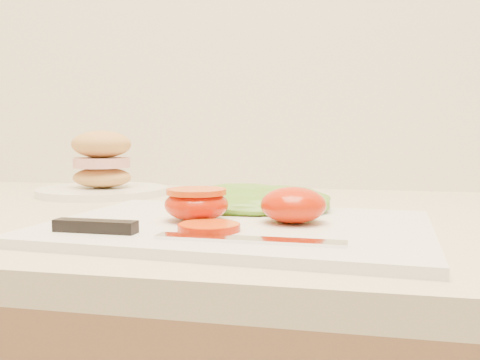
# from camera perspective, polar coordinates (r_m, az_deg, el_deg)

# --- Properties ---
(cutting_board) EXTENTS (0.42, 0.31, 0.01)m
(cutting_board) POSITION_cam_1_polar(r_m,az_deg,el_deg) (0.58, -0.21, -5.04)
(cutting_board) COLOR silver
(cutting_board) RESTS_ON counter
(tomato_half_dome) EXTENTS (0.07, 0.07, 0.04)m
(tomato_half_dome) POSITION_cam_1_polar(r_m,az_deg,el_deg) (0.57, 5.71, -2.66)
(tomato_half_dome) COLOR red
(tomato_half_dome) RESTS_ON cutting_board
(tomato_half_cut) EXTENTS (0.07, 0.07, 0.04)m
(tomato_half_cut) POSITION_cam_1_polar(r_m,az_deg,el_deg) (0.59, -4.66, -2.47)
(tomato_half_cut) COLOR red
(tomato_half_cut) RESTS_ON cutting_board
(tomato_slice_0) EXTENTS (0.06, 0.06, 0.01)m
(tomato_slice_0) POSITION_cam_1_polar(r_m,az_deg,el_deg) (0.53, -3.32, -5.03)
(tomato_slice_0) COLOR orange
(tomato_slice_0) RESTS_ON cutting_board
(lettuce_leaf_0) EXTENTS (0.16, 0.12, 0.03)m
(lettuce_leaf_0) POSITION_cam_1_polar(r_m,az_deg,el_deg) (0.66, 0.43, -2.13)
(lettuce_leaf_0) COLOR #5C9327
(lettuce_leaf_0) RESTS_ON cutting_board
(lettuce_leaf_1) EXTENTS (0.15, 0.13, 0.03)m
(lettuce_leaf_1) POSITION_cam_1_polar(r_m,az_deg,el_deg) (0.65, 4.80, -2.25)
(lettuce_leaf_1) COLOR #5C9327
(lettuce_leaf_1) RESTS_ON cutting_board
(knife) EXTENTS (0.28, 0.03, 0.01)m
(knife) POSITION_cam_1_polar(r_m,az_deg,el_deg) (0.51, -9.32, -5.41)
(knife) COLOR silver
(knife) RESTS_ON cutting_board
(sandwich_plate) EXTENTS (0.22, 0.22, 0.11)m
(sandwich_plate) POSITION_cam_1_polar(r_m,az_deg,el_deg) (0.94, -14.50, 0.81)
(sandwich_plate) COLOR white
(sandwich_plate) RESTS_ON counter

